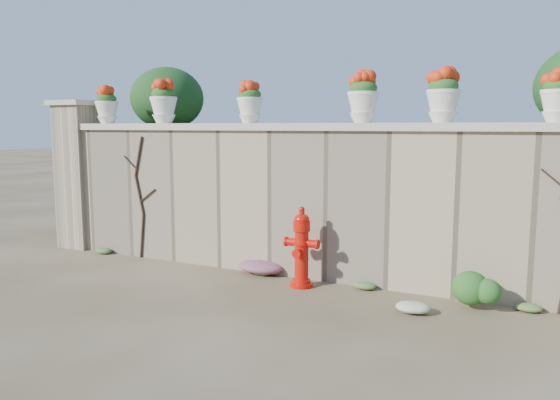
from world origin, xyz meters
The scene contains 17 objects.
ground centered at (0.00, 0.00, 0.00)m, with size 80.00×80.00×0.00m, color #4B3E25.
stone_wall centered at (0.00, 1.80, 1.00)m, with size 8.00×0.40×2.00m, color tan.
wall_cap centered at (0.00, 1.80, 2.05)m, with size 8.10×0.52×0.10m, color beige.
gate_pillar centered at (-4.15, 1.80, 1.26)m, with size 0.72×0.72×2.48m.
raised_fill centered at (0.00, 5.00, 1.00)m, with size 9.00×6.00×2.00m, color #384C23.
back_shrub_left centered at (-3.20, 3.00, 2.55)m, with size 1.30×1.30×1.10m, color #143814.
vine_left centered at (-2.67, 1.58, 0.99)m, with size 0.60×0.04×1.91m.
fire_hydrant centered at (0.23, 1.26, 0.52)m, with size 0.44×0.32×1.04m.
green_shrub centered at (2.40, 1.33, 0.27)m, with size 0.57×0.52×0.54m, color #1E5119.
magenta_clump centered at (-0.47, 1.55, 0.11)m, with size 0.86×0.57×0.23m, color #B2238B.
white_flowers centered at (1.77, 0.89, 0.08)m, with size 0.45×0.36×0.16m, color white.
urn_pot_0 centered at (-3.49, 1.80, 2.39)m, with size 0.37×0.37×0.58m.
urn_pot_1 centered at (-2.34, 1.80, 2.42)m, with size 0.41×0.41×0.65m.
urn_pot_2 centered at (-0.82, 1.80, 2.39)m, with size 0.37×0.37×0.58m.
urn_pot_3 centered at (0.84, 1.80, 2.41)m, with size 0.40×0.40×0.63m.
urn_pot_4 centered at (1.83, 1.80, 2.41)m, with size 0.40×0.40×0.63m.
urn_pot_5 centered at (3.05, 1.80, 2.38)m, with size 0.36×0.36×0.57m.
Camera 1 is at (3.02, -4.99, 2.06)m, focal length 35.00 mm.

